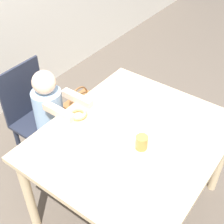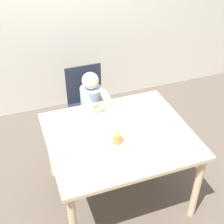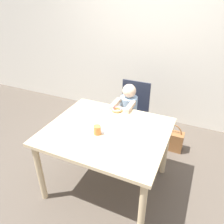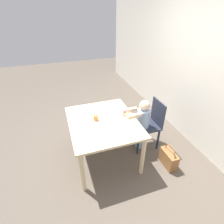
{
  "view_description": "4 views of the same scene",
  "coord_description": "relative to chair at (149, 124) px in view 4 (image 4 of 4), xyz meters",
  "views": [
    {
      "loc": [
        -1.15,
        -0.69,
        2.05
      ],
      "look_at": [
        -0.01,
        0.15,
        0.85
      ],
      "focal_mm": 50.0,
      "sensor_mm": 36.0,
      "label": 1
    },
    {
      "loc": [
        -0.71,
        -1.81,
        2.36
      ],
      "look_at": [
        -0.01,
        0.15,
        0.85
      ],
      "focal_mm": 50.0,
      "sensor_mm": 36.0,
      "label": 2
    },
    {
      "loc": [
        0.77,
        -1.57,
        1.92
      ],
      "look_at": [
        -0.01,
        0.15,
        0.85
      ],
      "focal_mm": 35.0,
      "sensor_mm": 36.0,
      "label": 3
    },
    {
      "loc": [
        2.08,
        -0.55,
        2.22
      ],
      "look_at": [
        -0.01,
        0.15,
        0.85
      ],
      "focal_mm": 28.0,
      "sensor_mm": 36.0,
      "label": 4
    }
  ],
  "objects": [
    {
      "name": "ground_plane",
      "position": [
        0.03,
        -0.83,
        -0.45
      ],
      "size": [
        12.0,
        12.0,
        0.0
      ],
      "primitive_type": "plane",
      "color": "brown"
    },
    {
      "name": "wall_back",
      "position": [
        0.03,
        0.84,
        0.8
      ],
      "size": [
        8.0,
        0.05,
        2.5
      ],
      "color": "silver",
      "rests_on": "ground_plane"
    },
    {
      "name": "dining_table",
      "position": [
        0.03,
        -0.83,
        0.19
      ],
      "size": [
        1.16,
        1.0,
        0.73
      ],
      "color": "beige",
      "rests_on": "ground_plane"
    },
    {
      "name": "chair",
      "position": [
        0.0,
        0.0,
        0.0
      ],
      "size": [
        0.38,
        0.45,
        0.87
      ],
      "color": "#232838",
      "rests_on": "ground_plane"
    },
    {
      "name": "child_figure",
      "position": [
        0.0,
        -0.13,
        0.03
      ],
      "size": [
        0.23,
        0.44,
        0.93
      ],
      "color": "#99BCE0",
      "rests_on": "ground_plane"
    },
    {
      "name": "donut",
      "position": [
        -0.02,
        -0.44,
        0.3
      ],
      "size": [
        0.12,
        0.12,
        0.03
      ],
      "color": "tan",
      "rests_on": "dining_table"
    },
    {
      "name": "napkin",
      "position": [
        -0.06,
        -0.74,
        0.28
      ],
      "size": [
        0.34,
        0.34,
        0.0
      ],
      "color": "white",
      "rests_on": "dining_table"
    },
    {
      "name": "handbag",
      "position": [
        0.54,
        0.09,
        -0.31
      ],
      "size": [
        0.33,
        0.15,
        0.39
      ],
      "color": "brown",
      "rests_on": "ground_plane"
    },
    {
      "name": "cup",
      "position": [
        -0.02,
        -0.92,
        0.32
      ],
      "size": [
        0.07,
        0.07,
        0.09
      ],
      "color": "orange",
      "rests_on": "dining_table"
    }
  ]
}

